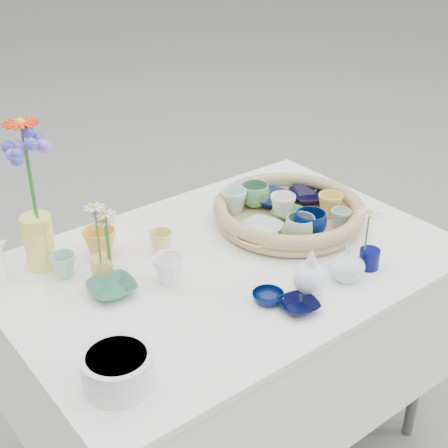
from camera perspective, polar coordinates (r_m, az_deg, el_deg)
ground at (r=2.28m, az=0.33°, el=-19.69°), size 80.00×80.00×0.00m
display_table at (r=2.28m, az=0.33°, el=-19.69°), size 1.26×0.86×0.77m
wicker_tray at (r=1.96m, az=5.94°, el=1.07°), size 0.47×0.47×0.08m
tray_ceramic_0 at (r=2.04m, az=4.29°, el=2.27°), size 0.17×0.17×0.03m
tray_ceramic_1 at (r=2.08m, az=7.81°, el=2.55°), size 0.17×0.17×0.03m
tray_ceramic_2 at (r=1.99m, az=9.67°, el=1.73°), size 0.08×0.08×0.07m
tray_ceramic_3 at (r=1.97m, az=5.90°, el=0.95°), size 0.13×0.13×0.02m
tray_ceramic_4 at (r=1.84m, az=7.00°, el=-0.34°), size 0.11×0.11×0.07m
tray_ceramic_5 at (r=1.87m, az=3.49°, el=-0.44°), size 0.15×0.15×0.03m
tray_ceramic_6 at (r=1.98m, az=0.92°, el=2.11°), size 0.08×0.08×0.08m
tray_ceramic_7 at (r=1.96m, az=5.38°, el=1.64°), size 0.11×0.11×0.07m
tray_ceramic_8 at (r=2.14m, az=5.02°, el=3.31°), size 0.11×0.11×0.02m
tray_ceramic_9 at (r=1.86m, az=7.89°, el=-0.01°), size 0.11×0.11×0.08m
tray_ceramic_10 at (r=1.82m, az=2.99°, el=-1.36°), size 0.14×0.14×0.03m
tray_ceramic_11 at (r=1.92m, az=10.58°, el=0.48°), size 0.08×0.08×0.06m
tray_ceramic_12 at (r=2.02m, az=2.82°, el=2.65°), size 0.10×0.10×0.08m
loose_ceramic_0 at (r=1.80m, az=-11.24°, el=-1.76°), size 0.09×0.09×0.09m
loose_ceramic_1 at (r=1.81m, az=-5.78°, el=-1.62°), size 0.08×0.08×0.06m
loose_ceramic_2 at (r=1.66m, az=-10.22°, el=-5.83°), size 0.14×0.14×0.03m
loose_ceramic_3 at (r=1.67m, az=-5.11°, el=-4.14°), size 0.09×0.09×0.08m
loose_ceramic_4 at (r=1.61m, az=4.05°, el=-6.71°), size 0.09×0.09×0.03m
loose_ceramic_5 at (r=1.75m, az=-14.47°, el=-3.69°), size 0.08×0.08×0.07m
loose_ceramic_6 at (r=1.59m, az=6.83°, el=-7.43°), size 0.11×0.11×0.02m
fluted_bowl at (r=1.37m, az=-9.68°, el=-13.03°), size 0.20×0.20×0.08m
bud_vase_paleblue at (r=1.62m, az=7.92°, el=-4.23°), size 0.11×0.11×0.14m
bud_vase_seafoam at (r=1.70m, az=11.19°, el=-3.49°), size 0.13×0.13×0.10m
bud_vase_cobalt at (r=1.78m, az=13.14°, el=-3.11°), size 0.06×0.06×0.06m
single_daisy at (r=1.73m, az=12.95°, el=-0.69°), size 0.08×0.08×0.14m
tall_vase_yellow at (r=1.78m, az=-16.55°, el=-1.58°), size 0.10×0.10×0.16m
gerbera at (r=1.71m, az=-17.47°, el=4.70°), size 0.11×0.11×0.28m
hydrangea at (r=1.69m, az=-17.15°, el=3.61°), size 0.10×0.10×0.29m
daisy_cup at (r=1.72m, az=-11.09°, el=-3.97°), size 0.08×0.08×0.06m
daisy_posy at (r=1.65m, az=-11.07°, el=-0.65°), size 0.09×0.09×0.17m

